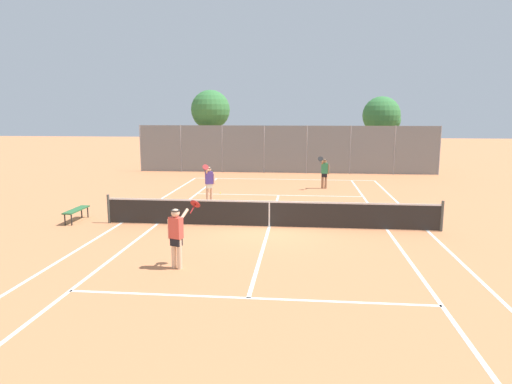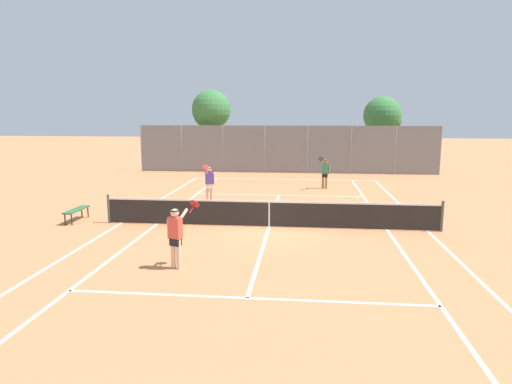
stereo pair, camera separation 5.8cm
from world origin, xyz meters
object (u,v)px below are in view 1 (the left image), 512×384
Objects in this scene: courtside_bench at (76,211)px; loose_tennis_ball_0 at (220,193)px; player_far_left at (209,182)px; tennis_net at (269,213)px; tree_behind_left at (209,111)px; player_near_side at (176,234)px; player_far_right at (324,171)px; tree_behind_right at (383,117)px.

loose_tennis_ball_0 is at bearing 56.06° from courtside_bench.
tennis_net is at bearing -55.38° from player_far_left.
tree_behind_left is at bearing 101.22° from player_far_left.
player_far_left is (-1.00, 9.10, 0.00)m from player_near_side.
player_far_right is at bearing 21.85° from loose_tennis_ball_0.
player_far_right is 0.34× the size of tree_behind_right.
player_far_right is 5.77m from loose_tennis_ball_0.
player_near_side reaches higher than tennis_net.
player_near_side is 21.86m from tree_behind_left.
player_near_side is at bearing -80.88° from tree_behind_left.
player_far_left is 26.88× the size of loose_tennis_ball_0.
tree_behind_left is at bearing 108.26° from tennis_net.
tree_behind_left is at bearing -173.04° from tree_behind_right.
tree_behind_right reaches higher than player_far_left.
loose_tennis_ball_0 is 7.75m from courtside_bench.
player_near_side reaches higher than courtside_bench.
player_far_left is at bearing -93.46° from loose_tennis_ball_0.
tree_behind_right is (9.84, 11.67, 3.73)m from loose_tennis_ball_0.
loose_tennis_ball_0 is (-2.96, 6.56, -0.48)m from tennis_net.
player_near_side is 1.18× the size of courtside_bench.
tennis_net is at bearing -71.74° from tree_behind_left.
tree_behind_right is at bearing 64.55° from player_far_right.
tennis_net is at bearing 65.72° from player_near_side.
player_near_side is 0.31× the size of tree_behind_left.
player_near_side is 24.72m from tree_behind_right.
player_far_right is at bearing 71.62° from player_near_side.
tennis_net is 2.31× the size of tree_behind_right.
player_near_side and player_far_right have the same top height.
loose_tennis_ball_0 is at bearing -75.86° from tree_behind_left.
player_far_left is 17.23m from tree_behind_right.
player_far_right is 12.88m from courtside_bench.
player_far_left is 2.28m from loose_tennis_ball_0.
courtside_bench is at bearing -134.11° from player_far_left.
courtside_bench is (-4.20, -4.33, -0.52)m from player_far_left.
tree_behind_left reaches higher than tennis_net.
courtside_bench is (-9.62, -8.55, -0.52)m from player_far_right.
tree_behind_left is 12.50m from tree_behind_right.
player_far_right is (5.42, 4.22, 0.00)m from player_far_left.
player_far_right is at bearing 74.95° from tennis_net.
courtside_bench is at bearing -96.07° from tree_behind_left.
player_near_side is 11.26m from loose_tennis_ball_0.
tree_behind_right is (9.97, 13.77, 2.84)m from player_far_left.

